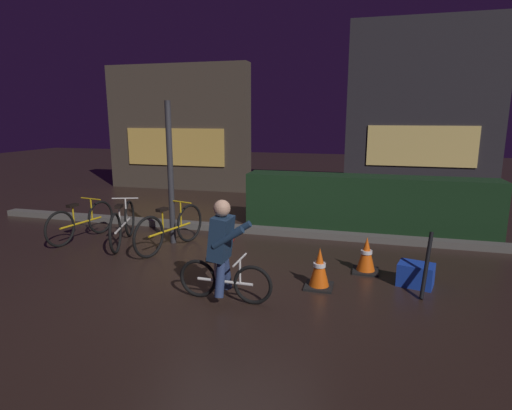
{
  "coord_description": "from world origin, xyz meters",
  "views": [
    {
      "loc": [
        1.79,
        -5.25,
        2.19
      ],
      "look_at": [
        0.2,
        0.6,
        0.9
      ],
      "focal_mm": 29.26,
      "sensor_mm": 36.0,
      "label": 1
    }
  ],
  "objects_px": {
    "blue_crate": "(416,275)",
    "street_post": "(170,174)",
    "parked_bike_center_left": "(170,229)",
    "cyclist": "(223,250)",
    "parked_bike_leftmost": "(81,222)",
    "traffic_cone_near": "(319,269)",
    "parked_bike_left_mid": "(123,225)",
    "closed_umbrella": "(427,265)",
    "traffic_cone_far": "(366,255)"
  },
  "relations": [
    {
      "from": "cyclist",
      "to": "closed_umbrella",
      "type": "bearing_deg",
      "value": 20.45
    },
    {
      "from": "parked_bike_leftmost",
      "to": "traffic_cone_near",
      "type": "xyz_separation_m",
      "value": [
        4.41,
        -1.05,
        -0.07
      ]
    },
    {
      "from": "parked_bike_left_mid",
      "to": "blue_crate",
      "type": "height_order",
      "value": "parked_bike_left_mid"
    },
    {
      "from": "street_post",
      "to": "parked_bike_left_mid",
      "type": "bearing_deg",
      "value": -160.17
    },
    {
      "from": "cyclist",
      "to": "closed_umbrella",
      "type": "xyz_separation_m",
      "value": [
        2.38,
        0.82,
        -0.25
      ]
    },
    {
      "from": "street_post",
      "to": "parked_bike_left_mid",
      "type": "height_order",
      "value": "street_post"
    },
    {
      "from": "street_post",
      "to": "traffic_cone_far",
      "type": "xyz_separation_m",
      "value": [
        3.31,
        -0.57,
        -0.97
      ]
    },
    {
      "from": "traffic_cone_near",
      "to": "blue_crate",
      "type": "height_order",
      "value": "traffic_cone_near"
    },
    {
      "from": "blue_crate",
      "to": "closed_umbrella",
      "type": "distance_m",
      "value": 0.35
    },
    {
      "from": "blue_crate",
      "to": "cyclist",
      "type": "bearing_deg",
      "value": -155.05
    },
    {
      "from": "parked_bike_left_mid",
      "to": "cyclist",
      "type": "height_order",
      "value": "cyclist"
    },
    {
      "from": "traffic_cone_far",
      "to": "parked_bike_center_left",
      "type": "bearing_deg",
      "value": 175.75
    },
    {
      "from": "parked_bike_center_left",
      "to": "traffic_cone_far",
      "type": "height_order",
      "value": "parked_bike_center_left"
    },
    {
      "from": "blue_crate",
      "to": "parked_bike_center_left",
      "type": "bearing_deg",
      "value": 171.54
    },
    {
      "from": "street_post",
      "to": "closed_umbrella",
      "type": "height_order",
      "value": "street_post"
    },
    {
      "from": "parked_bike_leftmost",
      "to": "traffic_cone_near",
      "type": "distance_m",
      "value": 4.53
    },
    {
      "from": "parked_bike_leftmost",
      "to": "traffic_cone_near",
      "type": "bearing_deg",
      "value": -94.32
    },
    {
      "from": "parked_bike_center_left",
      "to": "cyclist",
      "type": "height_order",
      "value": "cyclist"
    },
    {
      "from": "parked_bike_leftmost",
      "to": "blue_crate",
      "type": "xyz_separation_m",
      "value": [
        5.63,
        -0.65,
        -0.18
      ]
    },
    {
      "from": "parked_bike_left_mid",
      "to": "cyclist",
      "type": "xyz_separation_m",
      "value": [
        2.45,
        -1.68,
        0.28
      ]
    },
    {
      "from": "parked_bike_left_mid",
      "to": "cyclist",
      "type": "distance_m",
      "value": 2.98
    },
    {
      "from": "parked_bike_left_mid",
      "to": "closed_umbrella",
      "type": "relative_size",
      "value": 1.88
    },
    {
      "from": "blue_crate",
      "to": "parked_bike_left_mid",
      "type": "bearing_deg",
      "value": 172.68
    },
    {
      "from": "parked_bike_leftmost",
      "to": "blue_crate",
      "type": "height_order",
      "value": "parked_bike_leftmost"
    },
    {
      "from": "blue_crate",
      "to": "street_post",
      "type": "bearing_deg",
      "value": 167.15
    },
    {
      "from": "traffic_cone_near",
      "to": "cyclist",
      "type": "distance_m",
      "value": 1.32
    },
    {
      "from": "closed_umbrella",
      "to": "traffic_cone_near",
      "type": "bearing_deg",
      "value": 111.77
    },
    {
      "from": "street_post",
      "to": "closed_umbrella",
      "type": "bearing_deg",
      "value": -15.92
    },
    {
      "from": "parked_bike_center_left",
      "to": "parked_bike_left_mid",
      "type": "bearing_deg",
      "value": 102.13
    },
    {
      "from": "traffic_cone_far",
      "to": "cyclist",
      "type": "bearing_deg",
      "value": -139.8
    },
    {
      "from": "parked_bike_leftmost",
      "to": "parked_bike_center_left",
      "type": "bearing_deg",
      "value": -83.51
    },
    {
      "from": "parked_bike_leftmost",
      "to": "blue_crate",
      "type": "distance_m",
      "value": 5.67
    },
    {
      "from": "traffic_cone_far",
      "to": "blue_crate",
      "type": "relative_size",
      "value": 1.19
    },
    {
      "from": "parked_bike_leftmost",
      "to": "traffic_cone_far",
      "type": "height_order",
      "value": "parked_bike_leftmost"
    },
    {
      "from": "parked_bike_leftmost",
      "to": "parked_bike_left_mid",
      "type": "relative_size",
      "value": 0.97
    },
    {
      "from": "parked_bike_center_left",
      "to": "cyclist",
      "type": "xyz_separation_m",
      "value": [
        1.52,
        -1.64,
        0.28
      ]
    },
    {
      "from": "parked_bike_center_left",
      "to": "blue_crate",
      "type": "height_order",
      "value": "parked_bike_center_left"
    },
    {
      "from": "street_post",
      "to": "traffic_cone_far",
      "type": "height_order",
      "value": "street_post"
    },
    {
      "from": "parked_bike_leftmost",
      "to": "traffic_cone_far",
      "type": "relative_size",
      "value": 2.97
    },
    {
      "from": "traffic_cone_near",
      "to": "traffic_cone_far",
      "type": "xyz_separation_m",
      "value": [
        0.58,
        0.73,
        -0.01
      ]
    },
    {
      "from": "closed_umbrella",
      "to": "cyclist",
      "type": "bearing_deg",
      "value": 124.18
    },
    {
      "from": "parked_bike_center_left",
      "to": "cyclist",
      "type": "distance_m",
      "value": 2.25
    },
    {
      "from": "parked_bike_center_left",
      "to": "cyclist",
      "type": "relative_size",
      "value": 1.31
    },
    {
      "from": "parked_bike_center_left",
      "to": "blue_crate",
      "type": "relative_size",
      "value": 3.72
    },
    {
      "from": "parked_bike_left_mid",
      "to": "closed_umbrella",
      "type": "bearing_deg",
      "value": -119.18
    },
    {
      "from": "parked_bike_center_left",
      "to": "traffic_cone_far",
      "type": "bearing_deg",
      "value": -79.56
    },
    {
      "from": "street_post",
      "to": "traffic_cone_near",
      "type": "xyz_separation_m",
      "value": [
        2.73,
        -1.3,
        -0.97
      ]
    },
    {
      "from": "blue_crate",
      "to": "cyclist",
      "type": "height_order",
      "value": "cyclist"
    },
    {
      "from": "cyclist",
      "to": "parked_bike_center_left",
      "type": "bearing_deg",
      "value": 134.43
    },
    {
      "from": "street_post",
      "to": "traffic_cone_near",
      "type": "bearing_deg",
      "value": -25.5
    }
  ]
}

